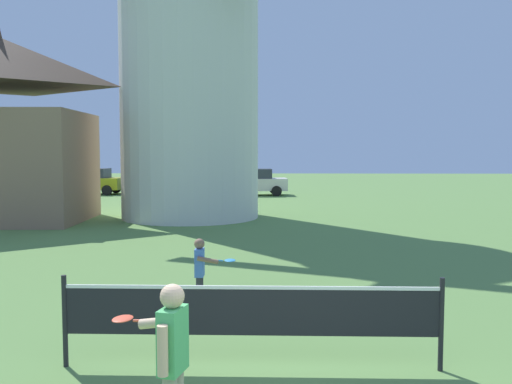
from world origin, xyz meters
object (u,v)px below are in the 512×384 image
Objects in this scene: parked_car_mustard at (90,181)px; chapel at (0,132)px; tennis_net at (251,312)px; parked_car_blue at (166,181)px; windmill at (189,10)px; player_near at (171,354)px; parked_car_cream at (252,182)px; player_far at (201,268)px.

chapel is (1.07, -12.79, 2.47)m from parked_car_mustard.
parked_car_blue reaches higher than tennis_net.
parked_car_mustard is (-10.71, 26.03, 0.13)m from tennis_net.
parked_car_blue is at bearing 105.52° from windmill.
tennis_net is at bearing -53.94° from chapel.
parked_car_mustard is 0.51× the size of chapel.
player_near is at bearing -70.00° from parked_car_mustard.
tennis_net is 1.15× the size of parked_car_mustard.
player_near is 27.16m from parked_car_cream.
parked_car_cream is at bearing -8.35° from parked_car_blue.
parked_car_cream reaches higher than player_far.
parked_car_mustard is 0.93× the size of parked_car_cream.
parked_car_cream is at bearing -3.02° from parked_car_mustard.
parked_car_mustard and parked_car_cream have the same top height.
parked_car_mustard is (-9.80, 23.54, 0.16)m from player_far.
tennis_net is 2.65m from player_far.
tennis_net is 25.53m from parked_car_cream.
player_near is 17.57m from chapel.
parked_car_cream is 0.55× the size of chapel.
parked_car_blue is (-3.23, 11.63, -7.11)m from windmill.
chapel is at bearing 129.08° from player_far.
tennis_net is at bearing -69.89° from player_far.
parked_car_cream is at bearing 92.03° from tennis_net.
tennis_net is at bearing -87.97° from parked_car_cream.
windmill reaches higher than player_far.
parked_car_mustard is 9.82m from parked_car_cream.
chapel is at bearing 126.06° from tennis_net.
parked_car_mustard is at bearing 94.77° from chapel.
player_near is 0.36× the size of parked_car_mustard.
player_far is 25.50m from parked_car_mustard.
chapel reaches higher than parked_car_cream.
player_far is at bearing -77.60° from parked_car_blue.
player_far is (-0.91, 2.49, -0.03)m from tennis_net.
player_near reaches higher than player_far.
windmill is 16.61m from tennis_net.
parked_car_cream reaches higher than player_near.
player_near is at bearing -89.43° from parked_car_cream.
parked_car_mustard is 13.07m from chapel.
parked_car_mustard is (-10.07, 27.67, 0.01)m from player_near.
parked_car_cream is at bearing 79.51° from windmill.
parked_car_mustard reaches higher than player_far.
player_far is at bearing -80.65° from windmill.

